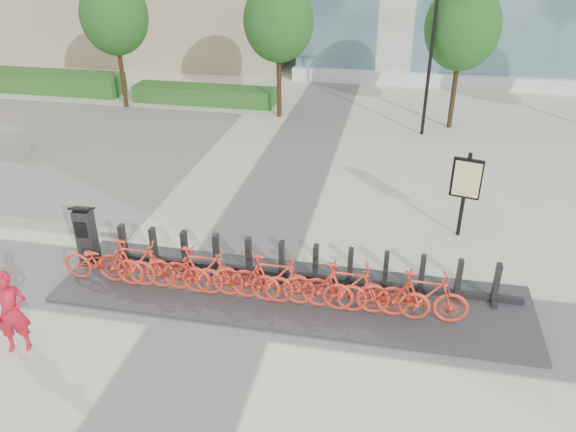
% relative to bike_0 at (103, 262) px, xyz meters
% --- Properties ---
extents(ground, '(120.00, 120.00, 0.00)m').
position_rel_bike_0_xyz_m(ground, '(2.60, 0.05, -0.55)').
color(ground, beige).
extents(gravel_patch, '(14.00, 14.00, 0.00)m').
position_rel_bike_0_xyz_m(gravel_patch, '(-7.40, 7.05, -0.54)').
color(gravel_patch, '#565656').
rests_on(gravel_patch, ground).
extents(hedge_a, '(10.00, 1.40, 0.90)m').
position_rel_bike_0_xyz_m(hedge_a, '(-11.40, 13.55, -0.10)').
color(hedge_a, '#144516').
rests_on(hedge_a, ground).
extents(hedge_b, '(6.00, 1.20, 0.70)m').
position_rel_bike_0_xyz_m(hedge_b, '(-2.40, 13.25, -0.20)').
color(hedge_b, '#144516').
rests_on(hedge_b, ground).
extents(tree_0, '(2.60, 2.60, 5.10)m').
position_rel_bike_0_xyz_m(tree_0, '(-5.40, 12.05, 3.04)').
color(tree_0, black).
rests_on(tree_0, ground).
extents(tree_1, '(2.60, 2.60, 5.10)m').
position_rel_bike_0_xyz_m(tree_1, '(1.10, 12.05, 3.04)').
color(tree_1, black).
rests_on(tree_1, ground).
extents(tree_2, '(2.60, 2.60, 5.10)m').
position_rel_bike_0_xyz_m(tree_2, '(7.60, 12.05, 3.04)').
color(tree_2, black).
rests_on(tree_2, ground).
extents(streetlamp, '(2.00, 0.20, 5.00)m').
position_rel_bike_0_xyz_m(streetlamp, '(6.60, 11.05, 2.59)').
color(streetlamp, black).
rests_on(streetlamp, ground).
extents(dock_pad, '(9.60, 2.40, 0.08)m').
position_rel_bike_0_xyz_m(dock_pad, '(3.90, 0.35, -0.51)').
color(dock_pad, '#353538').
rests_on(dock_pad, ground).
extents(dock_rail_posts, '(8.02, 0.50, 0.85)m').
position_rel_bike_0_xyz_m(dock_rail_posts, '(3.96, 0.82, -0.04)').
color(dock_rail_posts, black).
rests_on(dock_rail_posts, dock_pad).
extents(bike_0, '(1.78, 0.62, 0.94)m').
position_rel_bike_0_xyz_m(bike_0, '(0.00, 0.00, 0.00)').
color(bike_0, red).
rests_on(bike_0, dock_pad).
extents(bike_1, '(1.73, 0.49, 1.04)m').
position_rel_bike_0_xyz_m(bike_1, '(0.72, 0.00, 0.05)').
color(bike_1, red).
rests_on(bike_1, dock_pad).
extents(bike_2, '(1.78, 0.62, 0.94)m').
position_rel_bike_0_xyz_m(bike_2, '(1.44, 0.00, 0.00)').
color(bike_2, red).
rests_on(bike_2, dock_pad).
extents(bike_3, '(1.73, 0.49, 1.04)m').
position_rel_bike_0_xyz_m(bike_3, '(2.16, 0.00, 0.05)').
color(bike_3, red).
rests_on(bike_3, dock_pad).
extents(bike_4, '(1.78, 0.62, 0.94)m').
position_rel_bike_0_xyz_m(bike_4, '(2.88, 0.00, 0.00)').
color(bike_4, red).
rests_on(bike_4, dock_pad).
extents(bike_5, '(1.73, 0.49, 1.04)m').
position_rel_bike_0_xyz_m(bike_5, '(3.60, 0.00, 0.05)').
color(bike_5, red).
rests_on(bike_5, dock_pad).
extents(bike_6, '(1.78, 0.62, 0.94)m').
position_rel_bike_0_xyz_m(bike_6, '(4.32, 0.00, 0.00)').
color(bike_6, red).
rests_on(bike_6, dock_pad).
extents(bike_7, '(1.73, 0.49, 1.04)m').
position_rel_bike_0_xyz_m(bike_7, '(5.04, 0.00, 0.05)').
color(bike_7, red).
rests_on(bike_7, dock_pad).
extents(bike_8, '(1.78, 0.62, 0.94)m').
position_rel_bike_0_xyz_m(bike_8, '(5.76, 0.00, 0.00)').
color(bike_8, red).
rests_on(bike_8, dock_pad).
extents(bike_9, '(1.73, 0.49, 1.04)m').
position_rel_bike_0_xyz_m(bike_9, '(6.48, 0.00, 0.05)').
color(bike_9, red).
rests_on(bike_9, dock_pad).
extents(kiosk, '(0.46, 0.40, 1.43)m').
position_rel_bike_0_xyz_m(kiosk, '(-0.67, 0.59, 0.22)').
color(kiosk, black).
rests_on(kiosk, dock_pad).
extents(worker_red, '(0.68, 0.58, 1.59)m').
position_rel_bike_0_xyz_m(worker_red, '(-0.54, -2.18, 0.25)').
color(worker_red, red).
rests_on(worker_red, ground).
extents(map_sign, '(0.70, 0.27, 2.13)m').
position_rel_bike_0_xyz_m(map_sign, '(7.42, 3.66, 0.86)').
color(map_sign, black).
rests_on(map_sign, ground).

